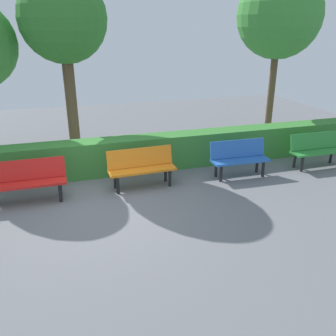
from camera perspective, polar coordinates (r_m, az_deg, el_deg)
ground_plane at (r=7.19m, az=-10.58°, el=-6.41°), size 20.86×20.86×0.00m
bench_green at (r=9.81m, az=22.83°, el=2.93°), size 1.42×0.47×0.86m
bench_blue at (r=8.60m, az=11.37°, el=1.77°), size 1.40×0.50×0.86m
bench_orange at (r=7.88m, az=-4.30°, el=0.32°), size 1.50×0.52×0.86m
bench_red at (r=7.72m, az=-21.79°, el=-1.72°), size 1.54×0.46×0.86m
hedge_row at (r=8.81m, az=-5.56°, el=2.21°), size 16.86×0.58×0.86m
tree_near at (r=11.70m, az=17.48°, el=22.30°), size 2.48×2.48×4.93m
tree_mid at (r=9.70m, az=-16.52°, el=21.83°), size 2.16×2.16×4.64m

